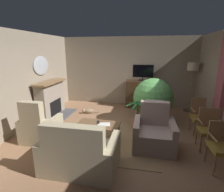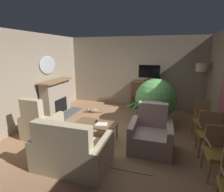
{
  "view_description": "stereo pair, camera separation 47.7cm",
  "coord_description": "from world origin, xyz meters",
  "px_view_note": "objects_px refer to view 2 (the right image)",
  "views": [
    {
      "loc": [
        0.72,
        -4.24,
        2.23
      ],
      "look_at": [
        -0.15,
        0.29,
        1.02
      ],
      "focal_mm": 27.83,
      "sensor_mm": 36.0,
      "label": 1
    },
    {
      "loc": [
        1.18,
        -4.13,
        2.23
      ],
      "look_at": [
        -0.15,
        0.29,
        1.02
      ],
      "focal_mm": 27.83,
      "sensor_mm": 36.0,
      "label": 2
    }
  ],
  "objects_px": {
    "armchair_facing_sofa": "(41,125)",
    "folded_newspaper": "(101,124)",
    "fireplace": "(57,98)",
    "tv_cabinet": "(148,95)",
    "television": "(149,73)",
    "cat": "(93,110)",
    "side_chair_tucked_against_wall": "(219,150)",
    "potted_plant_tall_palm_by_window": "(138,122)",
    "armchair_beside_cabinet": "(151,136)",
    "potted_plant_on_hearth_side": "(155,99)",
    "coffee_table": "(96,125)",
    "tv_remote": "(97,122)",
    "floor_lamp": "(201,73)",
    "side_chair_beside_plant": "(210,132)",
    "wall_mirror_oval": "(48,65)",
    "sofa_floral": "(72,152)",
    "side_chair_far_end": "(203,119)"
  },
  "relations": [
    {
      "from": "wall_mirror_oval",
      "to": "side_chair_beside_plant",
      "type": "relative_size",
      "value": 0.89
    },
    {
      "from": "floor_lamp",
      "to": "side_chair_tucked_against_wall",
      "type": "bearing_deg",
      "value": -92.81
    },
    {
      "from": "side_chair_beside_plant",
      "to": "floor_lamp",
      "type": "distance_m",
      "value": 2.85
    },
    {
      "from": "side_chair_beside_plant",
      "to": "potted_plant_on_hearth_side",
      "type": "xyz_separation_m",
      "value": [
        -1.24,
        1.2,
        0.31
      ]
    },
    {
      "from": "armchair_facing_sofa",
      "to": "potted_plant_on_hearth_side",
      "type": "relative_size",
      "value": 0.77
    },
    {
      "from": "sofa_floral",
      "to": "armchair_beside_cabinet",
      "type": "height_order",
      "value": "armchair_beside_cabinet"
    },
    {
      "from": "floor_lamp",
      "to": "tv_remote",
      "type": "bearing_deg",
      "value": -135.44
    },
    {
      "from": "coffee_table",
      "to": "wall_mirror_oval",
      "type": "bearing_deg",
      "value": 149.17
    },
    {
      "from": "tv_cabinet",
      "to": "wall_mirror_oval",
      "type": "bearing_deg",
      "value": -154.08
    },
    {
      "from": "fireplace",
      "to": "television",
      "type": "relative_size",
      "value": 1.89
    },
    {
      "from": "coffee_table",
      "to": "armchair_facing_sofa",
      "type": "distance_m",
      "value": 1.47
    },
    {
      "from": "tv_cabinet",
      "to": "folded_newspaper",
      "type": "xyz_separation_m",
      "value": [
        -0.86,
        -2.98,
        -0.06
      ]
    },
    {
      "from": "floor_lamp",
      "to": "potted_plant_on_hearth_side",
      "type": "bearing_deg",
      "value": -133.45
    },
    {
      "from": "fireplace",
      "to": "armchair_facing_sofa",
      "type": "bearing_deg",
      "value": -69.91
    },
    {
      "from": "side_chair_tucked_against_wall",
      "to": "cat",
      "type": "bearing_deg",
      "value": 145.24
    },
    {
      "from": "coffee_table",
      "to": "potted_plant_tall_palm_by_window",
      "type": "height_order",
      "value": "potted_plant_tall_palm_by_window"
    },
    {
      "from": "wall_mirror_oval",
      "to": "cat",
      "type": "height_order",
      "value": "wall_mirror_oval"
    },
    {
      "from": "television",
      "to": "side_chair_far_end",
      "type": "distance_m",
      "value": 2.69
    },
    {
      "from": "television",
      "to": "coffee_table",
      "type": "relative_size",
      "value": 0.72
    },
    {
      "from": "coffee_table",
      "to": "potted_plant_on_hearth_side",
      "type": "distance_m",
      "value": 1.96
    },
    {
      "from": "fireplace",
      "to": "tv_cabinet",
      "type": "relative_size",
      "value": 1.17
    },
    {
      "from": "fireplace",
      "to": "potted_plant_tall_palm_by_window",
      "type": "height_order",
      "value": "fireplace"
    },
    {
      "from": "tv_cabinet",
      "to": "side_chair_tucked_against_wall",
      "type": "height_order",
      "value": "tv_cabinet"
    },
    {
      "from": "fireplace",
      "to": "side_chair_far_end",
      "type": "xyz_separation_m",
      "value": [
        4.64,
        -0.42,
        -0.07
      ]
    },
    {
      "from": "coffee_table",
      "to": "potted_plant_tall_palm_by_window",
      "type": "distance_m",
      "value": 1.31
    },
    {
      "from": "television",
      "to": "cat",
      "type": "distance_m",
      "value": 2.55
    },
    {
      "from": "side_chair_tucked_against_wall",
      "to": "coffee_table",
      "type": "bearing_deg",
      "value": 167.41
    },
    {
      "from": "fireplace",
      "to": "cat",
      "type": "distance_m",
      "value": 1.35
    },
    {
      "from": "television",
      "to": "potted_plant_on_hearth_side",
      "type": "height_order",
      "value": "television"
    },
    {
      "from": "tv_remote",
      "to": "side_chair_beside_plant",
      "type": "distance_m",
      "value": 2.62
    },
    {
      "from": "side_chair_beside_plant",
      "to": "armchair_beside_cabinet",
      "type": "bearing_deg",
      "value": -171.09
    },
    {
      "from": "potted_plant_tall_palm_by_window",
      "to": "floor_lamp",
      "type": "xyz_separation_m",
      "value": [
        1.84,
        1.91,
        1.24
      ]
    },
    {
      "from": "coffee_table",
      "to": "tv_remote",
      "type": "bearing_deg",
      "value": 99.5
    },
    {
      "from": "side_chair_beside_plant",
      "to": "cat",
      "type": "relative_size",
      "value": 1.5
    },
    {
      "from": "armchair_beside_cabinet",
      "to": "side_chair_tucked_against_wall",
      "type": "height_order",
      "value": "armchair_beside_cabinet"
    },
    {
      "from": "side_chair_tucked_against_wall",
      "to": "potted_plant_tall_palm_by_window",
      "type": "distance_m",
      "value": 2.26
    },
    {
      "from": "wall_mirror_oval",
      "to": "side_chair_far_end",
      "type": "xyz_separation_m",
      "value": [
        4.89,
        -0.42,
        -1.23
      ]
    },
    {
      "from": "fireplace",
      "to": "floor_lamp",
      "type": "height_order",
      "value": "floor_lamp"
    },
    {
      "from": "armchair_beside_cabinet",
      "to": "tv_cabinet",
      "type": "bearing_deg",
      "value": 96.67
    },
    {
      "from": "folded_newspaper",
      "to": "side_chair_beside_plant",
      "type": "distance_m",
      "value": 2.46
    },
    {
      "from": "armchair_facing_sofa",
      "to": "side_chair_tucked_against_wall",
      "type": "relative_size",
      "value": 1.22
    },
    {
      "from": "coffee_table",
      "to": "floor_lamp",
      "type": "distance_m",
      "value": 4.1
    },
    {
      "from": "sofa_floral",
      "to": "side_chair_tucked_against_wall",
      "type": "relative_size",
      "value": 1.55
    },
    {
      "from": "television",
      "to": "cat",
      "type": "bearing_deg",
      "value": -150.28
    },
    {
      "from": "fireplace",
      "to": "sofa_floral",
      "type": "height_order",
      "value": "fireplace"
    },
    {
      "from": "armchair_facing_sofa",
      "to": "folded_newspaper",
      "type": "bearing_deg",
      "value": 9.73
    },
    {
      "from": "tv_cabinet",
      "to": "folded_newspaper",
      "type": "height_order",
      "value": "tv_cabinet"
    },
    {
      "from": "sofa_floral",
      "to": "side_chair_beside_plant",
      "type": "height_order",
      "value": "sofa_floral"
    },
    {
      "from": "armchair_facing_sofa",
      "to": "potted_plant_on_hearth_side",
      "type": "height_order",
      "value": "potted_plant_on_hearth_side"
    },
    {
      "from": "tv_remote",
      "to": "potted_plant_on_hearth_side",
      "type": "bearing_deg",
      "value": 115.67
    }
  ]
}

